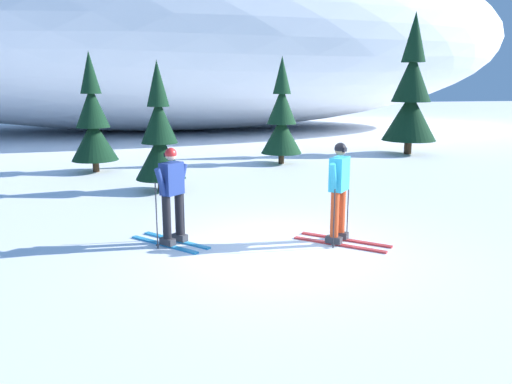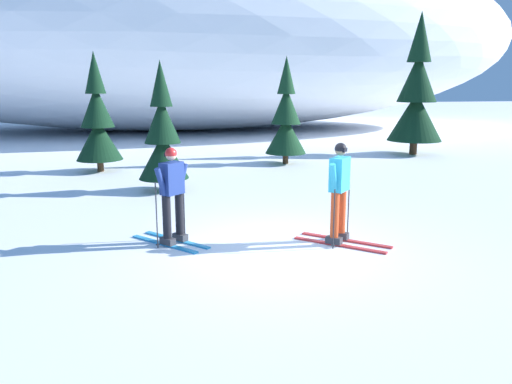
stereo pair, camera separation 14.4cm
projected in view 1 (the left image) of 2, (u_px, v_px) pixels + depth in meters
The scene contains 8 objects.
ground_plane at pixel (279, 248), 8.93m from camera, with size 120.00×120.00×0.00m, color white.
skier_cyan_jacket at pixel (339, 191), 9.05m from camera, with size 1.59×1.47×1.82m.
skier_navy_jacket at pixel (172, 195), 8.95m from camera, with size 1.38×1.46×1.75m.
pine_tree_far_left at pixel (93, 122), 16.13m from camera, with size 1.47×1.47×3.81m.
pine_tree_center_left at pixel (159, 138), 13.27m from camera, with size 1.32×1.32×3.42m.
pine_tree_center_right at pixel (282, 119), 17.80m from camera, with size 1.44×1.44×3.74m.
pine_tree_far_right at pixel (411, 96), 20.06m from camera, with size 2.13×2.13×5.51m.
snow_ridge_background at pixel (167, 35), 29.80m from camera, with size 42.39×19.56×11.13m, color white.
Camera 1 is at (-2.10, -8.27, 2.87)m, focal length 35.62 mm.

